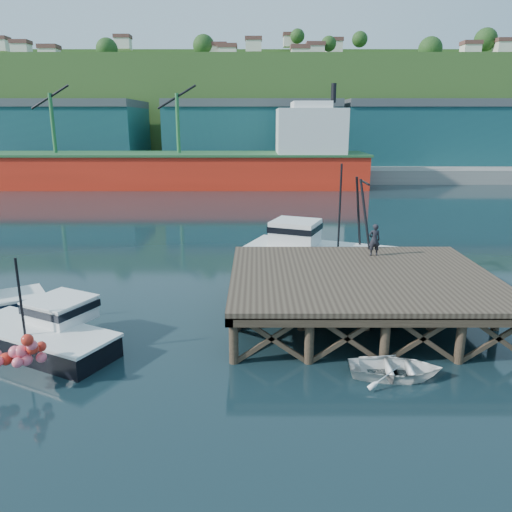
{
  "coord_description": "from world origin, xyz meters",
  "views": [
    {
      "loc": [
        0.65,
        -21.98,
        8.91
      ],
      "look_at": [
        0.64,
        2.0,
        2.4
      ],
      "focal_mm": 35.0,
      "sensor_mm": 36.0,
      "label": 1
    }
  ],
  "objects_px": {
    "boat_black": "(46,332)",
    "dockworker": "(374,240)",
    "trawler": "(327,253)",
    "dinghy": "(395,368)"
  },
  "relations": [
    {
      "from": "boat_black",
      "to": "dockworker",
      "type": "distance_m",
      "value": 16.17
    },
    {
      "from": "boat_black",
      "to": "dockworker",
      "type": "bearing_deg",
      "value": 51.41
    },
    {
      "from": "boat_black",
      "to": "dockworker",
      "type": "xyz_separation_m",
      "value": [
        14.58,
        6.63,
        2.22
      ]
    },
    {
      "from": "trawler",
      "to": "dockworker",
      "type": "xyz_separation_m",
      "value": [
        1.95,
        -3.35,
        1.61
      ]
    },
    {
      "from": "boat_black",
      "to": "dinghy",
      "type": "bearing_deg",
      "value": 17.19
    },
    {
      "from": "boat_black",
      "to": "dockworker",
      "type": "height_order",
      "value": "boat_black"
    },
    {
      "from": "trawler",
      "to": "dinghy",
      "type": "bearing_deg",
      "value": -63.94
    },
    {
      "from": "trawler",
      "to": "dockworker",
      "type": "distance_m",
      "value": 4.2
    },
    {
      "from": "trawler",
      "to": "dinghy",
      "type": "relative_size",
      "value": 3.14
    },
    {
      "from": "boat_black",
      "to": "trawler",
      "type": "xyz_separation_m",
      "value": [
        12.63,
        9.98,
        0.61
      ]
    }
  ]
}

